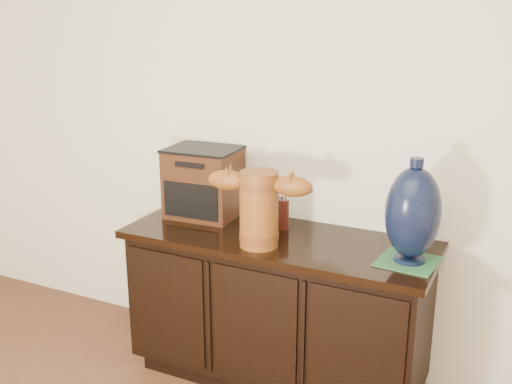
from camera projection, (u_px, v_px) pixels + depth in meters
The scene contains 6 objects.
sideboard at pixel (277, 308), 2.90m from camera, with size 1.46×0.56×0.75m.
terracotta_vessel at pixel (259, 205), 2.62m from camera, with size 0.48×0.20×0.34m.
tv_radio at pixel (203, 182), 3.03m from camera, with size 0.37×0.30×0.35m.
green_mat at pixel (408, 261), 2.50m from camera, with size 0.24×0.24×0.01m, color #285933.
lamp_base at pixel (413, 213), 2.44m from camera, with size 0.25×0.25×0.44m.
spray_can at pixel (283, 212), 2.87m from camera, with size 0.06×0.06×0.17m.
Camera 1 is at (1.05, -0.17, 1.75)m, focal length 42.00 mm.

